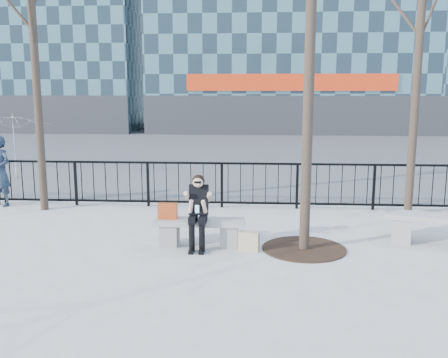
# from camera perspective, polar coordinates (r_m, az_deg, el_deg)

# --- Properties ---
(ground) EXTENTS (120.00, 120.00, 0.00)m
(ground) POSITION_cam_1_polar(r_m,az_deg,el_deg) (9.26, -2.83, -7.58)
(ground) COLOR #9E9E99
(ground) RESTS_ON ground
(street_surface) EXTENTS (60.00, 23.00, 0.01)m
(street_surface) POSITION_cam_1_polar(r_m,az_deg,el_deg) (23.94, 1.33, 3.51)
(street_surface) COLOR #474747
(street_surface) RESTS_ON ground
(railing) EXTENTS (14.00, 0.06, 1.10)m
(railing) POSITION_cam_1_polar(r_m,az_deg,el_deg) (12.01, -1.20, -0.66)
(railing) COLOR black
(railing) RESTS_ON ground
(tree_grate) EXTENTS (1.50, 1.50, 0.02)m
(tree_grate) POSITION_cam_1_polar(r_m,az_deg,el_deg) (9.14, 9.13, -7.86)
(tree_grate) COLOR black
(tree_grate) RESTS_ON ground
(bench_main) EXTENTS (1.65, 0.46, 0.49)m
(bench_main) POSITION_cam_1_polar(r_m,az_deg,el_deg) (9.17, -2.85, -5.79)
(bench_main) COLOR slate
(bench_main) RESTS_ON ground
(bench_second) EXTENTS (1.77, 0.49, 0.53)m
(bench_second) POSITION_cam_1_polar(r_m,az_deg,el_deg) (10.11, 22.87, -4.94)
(bench_second) COLOR slate
(bench_second) RESTS_ON ground
(seated_woman) EXTENTS (0.50, 0.64, 1.34)m
(seated_woman) POSITION_cam_1_polar(r_m,az_deg,el_deg) (8.92, -2.99, -3.79)
(seated_woman) COLOR black
(seated_woman) RESTS_ON ground
(handbag) EXTENTS (0.35, 0.17, 0.29)m
(handbag) POSITION_cam_1_polar(r_m,az_deg,el_deg) (9.19, -6.46, -3.67)
(handbag) COLOR #B13E15
(handbag) RESTS_ON bench_main
(shopping_bag) EXTENTS (0.39, 0.23, 0.35)m
(shopping_bag) POSITION_cam_1_polar(r_m,az_deg,el_deg) (8.91, 2.87, -7.14)
(shopping_bag) COLOR #CDB091
(shopping_bag) RESTS_ON ground
(standing_man) EXTENTS (0.73, 0.60, 1.73)m
(standing_man) POSITION_cam_1_polar(r_m,az_deg,el_deg) (13.27, -24.24, 0.83)
(standing_man) COLOR black
(standing_man) RESTS_ON ground
(vendor_umbrella) EXTENTS (2.52, 2.56, 2.08)m
(vendor_umbrella) POSITION_cam_1_polar(r_m,az_deg,el_deg) (17.08, -22.87, 3.45)
(vendor_umbrella) COLOR yellow
(vendor_umbrella) RESTS_ON ground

